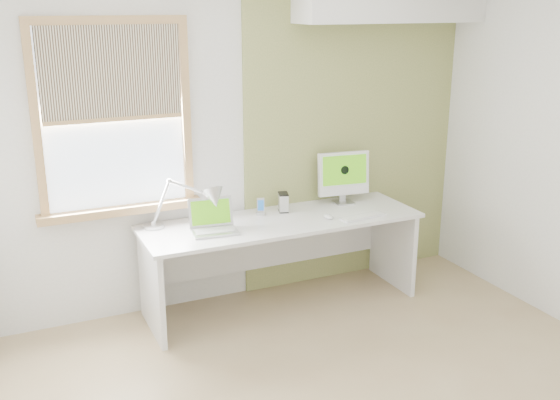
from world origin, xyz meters
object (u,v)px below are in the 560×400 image
desk_lamp (203,201)px  imac (343,175)px  external_drive (283,202)px  desk (278,240)px  laptop (213,223)px

desk_lamp → imac: bearing=4.4°
external_drive → desk: bearing=-129.2°
laptop → imac: imac is taller
desk → laptop: 0.63m
desk → desk_lamp: size_ratio=3.52×
desk_lamp → external_drive: bearing=7.0°
desk → laptop: bearing=-171.5°
desk → desk_lamp: (-0.61, 0.03, 0.39)m
desk_lamp → laptop: size_ratio=1.75×
desk_lamp → external_drive: desk_lamp is taller
desk → desk_lamp: bearing=176.9°
desk → external_drive: (0.10, 0.12, 0.27)m
desk → imac: size_ratio=4.92×
desk_lamp → desk: bearing=-3.1°
desk → external_drive: external_drive is taller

